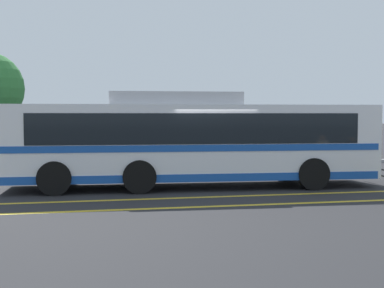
% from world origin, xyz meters
% --- Properties ---
extents(ground_plane, '(220.00, 220.00, 0.00)m').
position_xyz_m(ground_plane, '(0.00, 0.00, 0.00)').
color(ground_plane, '#262628').
extents(lane_strip_0, '(31.71, 0.20, 0.01)m').
position_xyz_m(lane_strip_0, '(-0.48, -1.98, 0.00)').
color(lane_strip_0, gold).
rests_on(lane_strip_0, ground_plane).
extents(lane_strip_1, '(31.71, 0.20, 0.01)m').
position_xyz_m(lane_strip_1, '(-0.48, -3.51, 0.00)').
color(lane_strip_1, gold).
rests_on(lane_strip_1, ground_plane).
extents(curb_strip, '(39.71, 0.36, 0.15)m').
position_xyz_m(curb_strip, '(-0.48, 7.00, 0.07)').
color(curb_strip, '#99999E').
rests_on(curb_strip, ground_plane).
extents(transit_bus, '(12.15, 3.35, 3.04)m').
position_xyz_m(transit_bus, '(-0.50, 0.22, 1.53)').
color(transit_bus, white).
rests_on(transit_bus, ground_plane).
extents(parked_car_2, '(4.40, 1.96, 1.44)m').
position_xyz_m(parked_car_2, '(-2.34, 5.61, 0.74)').
color(parked_car_2, black).
rests_on(parked_car_2, ground_plane).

